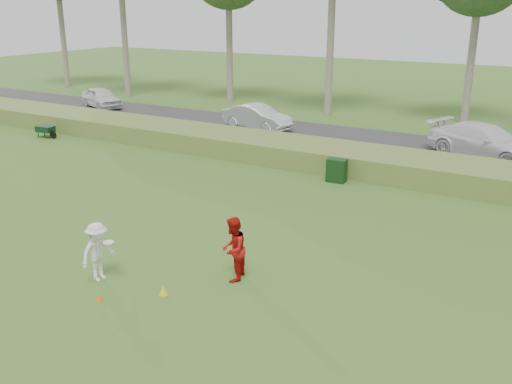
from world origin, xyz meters
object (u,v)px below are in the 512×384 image
Objects in this scene: player_red at (233,249)px; utility_cabinet at (337,171)px; player_white at (98,252)px; car_left at (101,98)px; car_right at (485,142)px; car_mid at (257,117)px; cone_orange at (99,297)px; cone_yellow at (164,290)px.

player_red is 9.17m from utility_cabinet.
player_white is 25.74m from car_left.
player_red is 16.02m from car_right.
player_red reaches higher than utility_cabinet.
player_red reaches higher than player_white.
car_left is (-18.19, 18.21, -0.06)m from player_white.
player_white is 18.50m from car_right.
car_mid is (-5.71, 17.59, -0.04)m from player_white.
utility_cabinet is 10.16m from car_mid.
utility_cabinet is (1.88, 10.85, -0.31)m from player_white.
car_right is (5.46, 18.23, 0.72)m from cone_orange.
cone_orange is 26.89m from car_left.
player_white is 0.38× the size of car_mid.
car_mid is (-7.62, 17.39, 0.61)m from cone_yellow.
cone_yellow is at bearing -79.68° from player_white.
car_left is (-21.12, 16.47, -0.12)m from player_red.
car_mid reaches higher than cone_orange.
car_right reaches higher than player_white.
cone_yellow is (-1.02, -1.54, -0.71)m from player_red.
car_right is (4.35, 17.21, 0.69)m from cone_yellow.
utility_cabinet reaches higher than cone_yellow.
cone_orange is at bearing -55.93° from player_red.
player_red is at bearing 56.47° from cone_yellow.
player_red reaches higher than car_left.
player_red reaches higher than cone_orange.
car_mid is (-7.59, 6.74, 0.27)m from utility_cabinet.
player_white is 0.30× the size of car_right.
player_red is at bearing -105.20° from car_left.
player_red is 1.98m from cone_yellow.
car_mid is at bearing -167.59° from player_red.
utility_cabinet is 0.24× the size of car_left.
car_right is at bearing 151.83° from player_red.
player_red is 18.05m from car_mid.
cone_orange is 0.20× the size of utility_cabinet.
cone_yellow is at bearing -173.31° from car_right.
cone_yellow is at bearing -109.12° from car_left.
player_red is 0.43× the size of car_left.
cone_orange is at bearing -112.33° from car_left.
player_white is 0.92× the size of player_red.
car_left is at bearing -144.15° from player_red.
car_right is at bearing 52.24° from utility_cabinet.
cone_orange is 0.04× the size of car_right.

